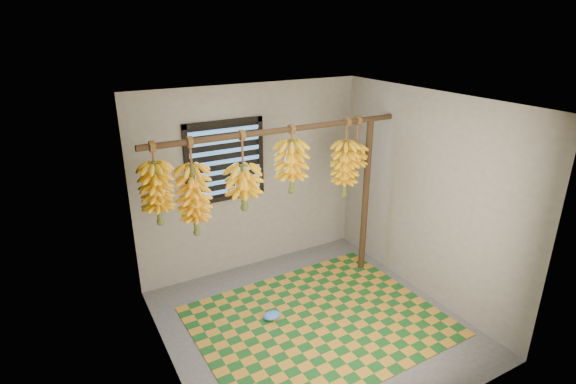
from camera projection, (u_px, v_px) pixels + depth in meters
floor at (312, 324)px, 4.89m from camera, size 3.00×3.00×0.01m
ceiling at (318, 102)px, 4.03m from camera, size 3.00×3.00×0.01m
wall_back at (251, 179)px, 5.69m from camera, size 3.00×0.01×2.40m
wall_left at (164, 260)px, 3.78m from camera, size 0.01×3.00×2.40m
wall_right at (426, 196)px, 5.14m from camera, size 0.01×3.00×2.40m
window at (225, 161)px, 5.40m from camera, size 1.00×0.04×1.00m
hanging_pole at (281, 130)px, 4.74m from camera, size 3.00×0.06×0.06m
support_post at (365, 198)px, 5.64m from camera, size 0.08×0.08×2.00m
woven_mat at (319, 321)px, 4.92m from camera, size 2.63×2.13×0.01m
plastic_bag at (272, 315)px, 4.94m from camera, size 0.21×0.16×0.08m
banana_bunch_a at (157, 193)px, 4.30m from camera, size 0.32×0.32×0.84m
banana_bunch_b at (194, 200)px, 4.51m from camera, size 0.35×0.35×1.03m
banana_bunch_c at (244, 187)px, 4.74m from camera, size 0.38×0.38×0.86m
banana_bunch_d at (291, 167)px, 4.95m from camera, size 0.37×0.37×0.77m
banana_bunch_e at (345, 169)px, 5.33m from camera, size 0.32×0.32×0.97m
banana_bunch_f at (356, 160)px, 5.37m from camera, size 0.27×0.27×0.74m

